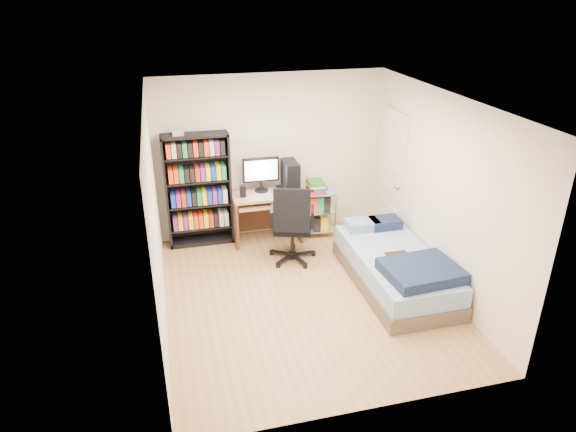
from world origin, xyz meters
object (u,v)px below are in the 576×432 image
object	(u,v)px
media_shelf	(198,189)
computer_desk	(272,196)
office_chair	(292,237)
bed	(396,268)

from	to	relation	value
media_shelf	computer_desk	size ratio (longest dim) A/B	1.37
computer_desk	office_chair	world-z (taller)	computer_desk
media_shelf	computer_desk	bearing A→B (deg)	-5.01
media_shelf	office_chair	distance (m)	1.59
media_shelf	bed	xyz separation A→B (m)	(2.37, -1.88, -0.62)
media_shelf	computer_desk	world-z (taller)	media_shelf
media_shelf	bed	world-z (taller)	media_shelf
computer_desk	bed	size ratio (longest dim) A/B	0.63
media_shelf	bed	size ratio (longest dim) A/B	0.87
computer_desk	office_chair	distance (m)	0.87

